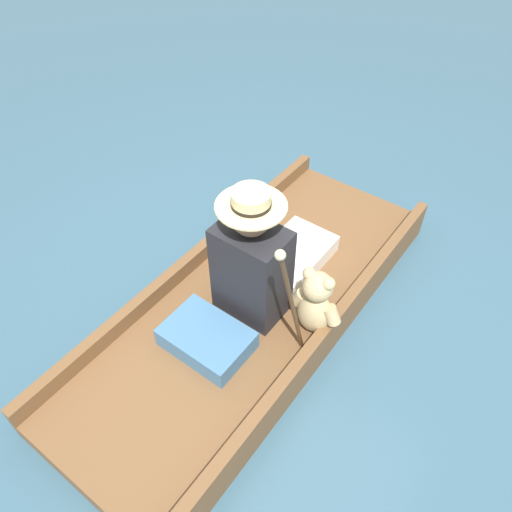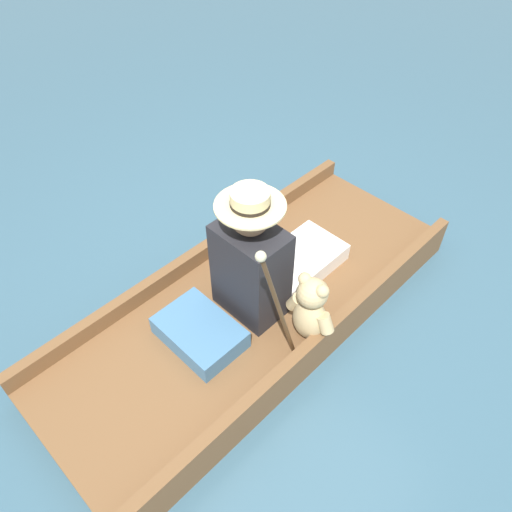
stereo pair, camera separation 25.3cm
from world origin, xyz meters
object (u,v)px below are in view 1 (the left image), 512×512
at_px(seated_person, 262,260).
at_px(walking_cane, 291,299).
at_px(teddy_bear, 316,303).
at_px(wine_glass, 243,231).

relative_size(seated_person, walking_cane, 0.93).
bearing_deg(seated_person, walking_cane, -33.07).
height_order(teddy_bear, walking_cane, walking_cane).
xyz_separation_m(seated_person, wine_glass, (-0.34, 0.28, -0.18)).
xyz_separation_m(seated_person, walking_cane, (0.37, -0.30, 0.24)).
relative_size(teddy_bear, wine_glass, 2.38).
bearing_deg(wine_glass, teddy_bear, -23.16).
bearing_deg(walking_cane, wine_glass, 140.81).
height_order(seated_person, teddy_bear, seated_person).
xyz_separation_m(seated_person, teddy_bear, (0.35, -0.02, -0.08)).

